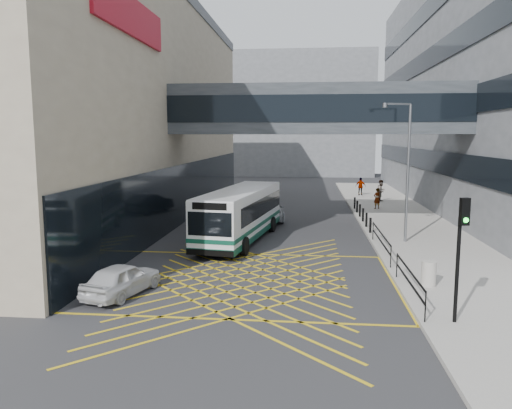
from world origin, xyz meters
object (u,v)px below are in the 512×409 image
(car_silver, at_px, (270,211))
(pedestrian_c, at_px, (361,186))
(litter_bin, at_px, (429,273))
(bus, at_px, (241,213))
(pedestrian_b, at_px, (381,191))
(street_lamp, at_px, (405,164))
(traffic_light, at_px, (461,242))
(car_dark, at_px, (246,204))
(pedestrian_a, at_px, (377,199))
(car_white, at_px, (122,279))

(car_silver, xyz_separation_m, pedestrian_c, (7.75, 14.40, 0.34))
(car_silver, relative_size, litter_bin, 4.50)
(bus, bearing_deg, litter_bin, -36.49)
(pedestrian_b, bearing_deg, street_lamp, -137.97)
(litter_bin, bearing_deg, street_lamp, 86.37)
(traffic_light, height_order, pedestrian_b, traffic_light)
(car_dark, bearing_deg, pedestrian_b, -166.45)
(car_dark, relative_size, pedestrian_b, 2.50)
(pedestrian_c, bearing_deg, bus, 81.24)
(bus, bearing_deg, street_lamp, 7.04)
(car_dark, relative_size, litter_bin, 4.88)
(car_silver, height_order, litter_bin, car_silver)
(street_lamp, bearing_deg, pedestrian_a, 69.87)
(litter_bin, xyz_separation_m, pedestrian_c, (0.49, 29.74, 0.38))
(car_dark, xyz_separation_m, pedestrian_b, (11.07, 7.29, 0.36))
(car_dark, bearing_deg, street_lamp, 115.29)
(traffic_light, bearing_deg, bus, 109.95)
(pedestrian_c, bearing_deg, traffic_light, 102.99)
(car_dark, distance_m, street_lamp, 14.29)
(car_dark, bearing_deg, litter_bin, 97.49)
(pedestrian_c, bearing_deg, street_lamp, 104.02)
(bus, distance_m, traffic_light, 14.96)
(street_lamp, bearing_deg, traffic_light, -111.50)
(car_dark, xyz_separation_m, street_lamp, (9.79, -9.74, 3.66))
(traffic_light, distance_m, pedestrian_a, 24.70)
(litter_bin, height_order, pedestrian_b, pedestrian_b)
(car_white, xyz_separation_m, pedestrian_a, (12.36, 22.54, 0.35))
(car_dark, relative_size, car_silver, 1.08)
(car_silver, height_order, street_lamp, street_lamp)
(car_white, relative_size, traffic_light, 1.00)
(street_lamp, relative_size, pedestrian_c, 4.32)
(car_silver, height_order, traffic_light, traffic_light)
(pedestrian_a, relative_size, pedestrian_b, 0.86)
(car_white, bearing_deg, car_silver, -88.83)
(litter_bin, xyz_separation_m, pedestrian_a, (0.82, 20.70, 0.33))
(pedestrian_a, bearing_deg, car_dark, -13.42)
(bus, bearing_deg, pedestrian_a, 61.54)
(bus, xyz_separation_m, litter_bin, (8.42, -8.43, -0.92))
(bus, xyz_separation_m, street_lamp, (8.94, -0.23, 2.84))
(pedestrian_b, bearing_deg, litter_bin, -137.76)
(car_white, bearing_deg, bus, -91.76)
(street_lamp, xyz_separation_m, pedestrian_c, (-0.03, 21.54, -3.38))
(street_lamp, bearing_deg, pedestrian_b, 66.97)
(car_white, xyz_separation_m, pedestrian_b, (13.34, 27.07, 0.48))
(bus, height_order, pedestrian_a, bus)
(bus, relative_size, pedestrian_c, 6.18)
(car_dark, xyz_separation_m, litter_bin, (9.27, -17.94, -0.10))
(car_dark, bearing_deg, car_silver, 107.82)
(pedestrian_a, bearing_deg, pedestrian_c, -116.61)
(pedestrian_a, bearing_deg, traffic_light, 59.20)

